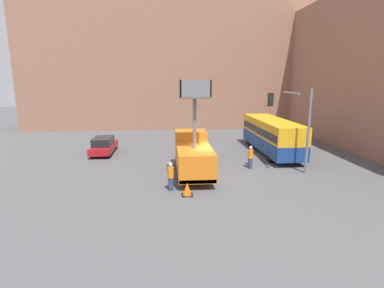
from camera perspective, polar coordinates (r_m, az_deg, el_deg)
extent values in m
plane|color=#4C4C4F|center=(20.86, 3.50, -6.31)|extent=(120.00, 120.00, 0.00)
cube|color=#936651|center=(45.29, -1.25, 16.37)|extent=(44.00, 10.00, 19.95)
cube|color=orange|center=(22.91, -0.26, -0.39)|extent=(2.31, 1.89, 2.38)
cube|color=orange|center=(19.94, 0.49, -3.23)|extent=(2.31, 4.40, 1.74)
cube|color=red|center=(18.11, 1.14, -7.21)|extent=(2.26, 0.10, 0.24)
cylinder|color=black|center=(23.12, -2.74, -3.20)|extent=(0.30, 0.97, 0.97)
cylinder|color=black|center=(23.28, 2.21, -3.09)|extent=(0.30, 0.97, 0.97)
cylinder|color=black|center=(20.11, -2.38, -5.55)|extent=(0.30, 0.97, 0.97)
cylinder|color=black|center=(20.29, 3.32, -5.39)|extent=(0.30, 0.97, 0.97)
cylinder|color=slate|center=(19.43, 0.50, 3.91)|extent=(0.24, 0.24, 3.26)
cube|color=brown|center=(19.27, 0.51, 8.87)|extent=(1.92, 1.56, 0.10)
cube|color=slate|center=(19.18, -2.27, 10.56)|extent=(0.08, 1.56, 1.05)
cube|color=slate|center=(19.35, 3.27, 10.56)|extent=(0.08, 1.56, 1.05)
cube|color=slate|center=(19.98, 0.31, 10.63)|extent=(1.92, 0.08, 1.05)
cube|color=slate|center=(18.51, 0.73, 10.52)|extent=(1.92, 0.08, 1.05)
cube|color=navy|center=(28.36, 14.80, 0.37)|extent=(2.56, 10.05, 1.20)
cube|color=orange|center=(28.13, 14.94, 3.02)|extent=(2.56, 10.05, 1.46)
cube|color=black|center=(28.17, 14.92, 2.58)|extent=(2.58, 9.65, 0.64)
cylinder|color=black|center=(31.03, 10.86, 0.55)|extent=(0.30, 0.98, 0.98)
cylinder|color=black|center=(31.72, 14.79, 0.61)|extent=(0.30, 0.98, 0.98)
cylinder|color=black|center=(25.24, 14.68, -2.27)|extent=(0.30, 0.98, 0.98)
cylinder|color=black|center=(26.08, 19.36, -2.11)|extent=(0.30, 0.98, 0.98)
cylinder|color=slate|center=(22.60, 21.27, 2.18)|extent=(0.18, 0.18, 6.01)
cylinder|color=slate|center=(21.80, 18.38, 9.22)|extent=(0.24, 2.82, 0.13)
cube|color=black|center=(21.36, 14.73, 8.18)|extent=(0.33, 0.33, 0.90)
sphere|color=red|center=(21.35, 14.77, 8.84)|extent=(0.20, 0.20, 0.20)
cylinder|color=navy|center=(18.34, -4.05, -7.61)|extent=(0.32, 0.32, 0.80)
cylinder|color=orange|center=(18.11, -4.08, -5.47)|extent=(0.38, 0.38, 0.63)
sphere|color=tan|center=(17.99, -4.10, -4.17)|extent=(0.22, 0.22, 0.22)
sphere|color=white|center=(17.96, -4.11, -3.87)|extent=(0.23, 0.23, 0.23)
cylinder|color=navy|center=(23.17, 11.02, -3.60)|extent=(0.32, 0.32, 0.80)
cylinder|color=orange|center=(22.99, 11.09, -1.89)|extent=(0.38, 0.38, 0.63)
sphere|color=tan|center=(22.90, 11.14, -0.87)|extent=(0.22, 0.22, 0.22)
sphere|color=white|center=(22.87, 11.15, -0.63)|extent=(0.23, 0.23, 0.23)
cube|color=black|center=(17.69, -0.92, -9.67)|extent=(0.67, 0.67, 0.03)
cone|color=#F25B0F|center=(17.55, -0.92, -8.55)|extent=(0.54, 0.54, 0.77)
cube|color=maroon|center=(28.55, -16.41, -0.60)|extent=(1.82, 4.75, 0.56)
cube|color=black|center=(28.20, -16.58, 0.53)|extent=(1.60, 2.61, 0.68)
cylinder|color=black|center=(30.17, -17.32, -0.44)|extent=(0.22, 0.64, 0.64)
cylinder|color=black|center=(29.87, -14.36, -0.39)|extent=(0.22, 0.64, 0.64)
cylinder|color=black|center=(27.38, -18.60, -1.77)|extent=(0.22, 0.64, 0.64)
cylinder|color=black|center=(27.05, -15.34, -1.73)|extent=(0.22, 0.64, 0.64)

